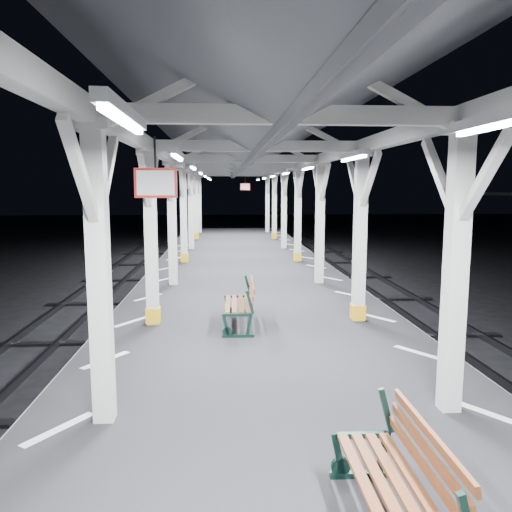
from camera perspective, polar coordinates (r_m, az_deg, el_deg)
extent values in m
plane|color=black|center=(8.30, 1.10, -17.96)|extent=(120.00, 120.00, 0.00)
cube|color=black|center=(8.10, 1.11, -14.77)|extent=(6.00, 50.00, 1.00)
cube|color=silver|center=(8.09, -16.79, -11.31)|extent=(1.00, 48.00, 0.01)
cube|color=silver|center=(8.48, 18.14, -10.49)|extent=(1.00, 48.00, 0.01)
cube|color=silver|center=(5.70, -17.47, -2.74)|extent=(0.22, 0.22, 3.20)
cube|color=silver|center=(5.65, -18.18, 14.04)|extent=(0.40, 0.40, 0.12)
cube|color=silver|center=(6.15, -16.70, 8.80)|extent=(0.10, 0.99, 0.99)
cube|color=silver|center=(5.08, -19.47, 8.96)|extent=(0.10, 0.99, 0.99)
cube|color=silver|center=(9.60, -11.90, 1.60)|extent=(0.22, 0.22, 3.20)
cube|color=silver|center=(9.57, -12.18, 11.53)|extent=(0.40, 0.40, 0.12)
cube|color=#ECAA16|center=(9.85, -11.66, -6.64)|extent=(0.26, 0.26, 0.30)
cube|color=silver|center=(10.09, -11.65, 8.45)|extent=(0.10, 0.99, 0.99)
cube|color=silver|center=(9.00, -12.59, 8.52)|extent=(0.10, 0.99, 0.99)
cube|color=silver|center=(13.55, -9.55, 3.42)|extent=(0.22, 0.22, 3.20)
cube|color=silver|center=(13.53, -9.72, 10.45)|extent=(0.40, 0.40, 0.12)
cube|color=silver|center=(14.07, -9.44, 8.27)|extent=(0.10, 0.99, 0.99)
cube|color=silver|center=(12.97, -9.91, 8.31)|extent=(0.10, 0.99, 0.99)
cube|color=silver|center=(17.53, -8.27, 4.42)|extent=(0.22, 0.22, 3.20)
cube|color=silver|center=(17.51, -8.38, 9.85)|extent=(0.40, 0.40, 0.12)
cube|color=#ECAA16|center=(17.67, -8.18, -0.18)|extent=(0.26, 0.26, 0.30)
cube|color=silver|center=(18.05, -8.21, 8.17)|extent=(0.10, 0.99, 0.99)
cube|color=silver|center=(16.95, -8.49, 8.19)|extent=(0.10, 0.99, 0.99)
cube|color=silver|center=(21.52, -7.46, 5.05)|extent=(0.22, 0.22, 3.20)
cube|color=silver|center=(21.50, -7.54, 9.47)|extent=(0.40, 0.40, 0.12)
cube|color=silver|center=(22.04, -7.42, 8.10)|extent=(0.10, 0.99, 0.99)
cube|color=silver|center=(20.94, -7.61, 8.12)|extent=(0.10, 0.99, 0.99)
cube|color=silver|center=(25.51, -6.90, 5.48)|extent=(0.22, 0.22, 3.20)
cube|color=silver|center=(25.49, -6.96, 9.21)|extent=(0.40, 0.40, 0.12)
cube|color=#ECAA16|center=(25.60, -6.85, 2.30)|extent=(0.26, 0.26, 0.30)
cube|color=silver|center=(26.04, -6.87, 8.05)|extent=(0.10, 0.99, 0.99)
cube|color=silver|center=(24.94, -7.01, 8.07)|extent=(0.10, 0.99, 0.99)
cube|color=silver|center=(29.50, -6.49, 5.79)|extent=(0.22, 0.22, 3.20)
cube|color=silver|center=(29.49, -6.54, 9.01)|extent=(0.40, 0.40, 0.12)
cube|color=silver|center=(30.03, -6.48, 8.02)|extent=(0.10, 0.99, 0.99)
cube|color=silver|center=(28.93, -6.57, 8.03)|extent=(0.10, 0.99, 0.99)
cube|color=silver|center=(6.14, 21.81, -2.21)|extent=(0.22, 0.22, 3.20)
cube|color=silver|center=(6.10, 22.62, 13.35)|extent=(0.40, 0.40, 0.12)
cube|color=silver|center=(6.56, 20.23, 8.56)|extent=(0.10, 0.99, 0.99)
cube|color=silver|center=(5.57, 24.87, 8.55)|extent=(0.10, 0.99, 0.99)
cube|color=silver|center=(9.87, 11.78, 1.77)|extent=(0.22, 0.22, 3.20)
cube|color=silver|center=(9.84, 12.05, 11.43)|extent=(0.40, 0.40, 0.12)
cube|color=#ECAA16|center=(10.11, 11.55, -6.26)|extent=(0.26, 0.26, 0.30)
cube|color=silver|center=(10.35, 11.13, 8.44)|extent=(0.10, 0.99, 0.99)
cube|color=silver|center=(9.29, 12.89, 8.48)|extent=(0.10, 0.99, 0.99)
cube|color=silver|center=(13.75, 7.31, 3.53)|extent=(0.22, 0.22, 3.20)
cube|color=silver|center=(13.72, 7.43, 10.46)|extent=(0.40, 0.40, 0.12)
cube|color=silver|center=(14.25, 6.96, 8.31)|extent=(0.10, 0.99, 0.99)
cube|color=silver|center=(13.17, 7.86, 8.34)|extent=(0.10, 0.99, 0.99)
cube|color=silver|center=(17.68, 4.81, 4.50)|extent=(0.22, 0.22, 3.20)
cube|color=silver|center=(17.66, 4.87, 9.89)|extent=(0.40, 0.40, 0.12)
cube|color=#ECAA16|center=(17.82, 4.76, -0.06)|extent=(0.26, 0.26, 0.30)
cube|color=silver|center=(18.19, 4.59, 8.22)|extent=(0.10, 0.99, 0.99)
cube|color=silver|center=(17.11, 5.13, 8.24)|extent=(0.10, 0.99, 0.99)
cube|color=silver|center=(21.64, 3.22, 5.11)|extent=(0.22, 0.22, 3.20)
cube|color=silver|center=(21.62, 3.25, 9.51)|extent=(0.40, 0.40, 0.12)
cube|color=silver|center=(22.16, 3.07, 8.15)|extent=(0.10, 0.99, 0.99)
cube|color=silver|center=(21.07, 3.43, 8.17)|extent=(0.10, 0.99, 0.99)
cube|color=silver|center=(25.61, 2.12, 5.54)|extent=(0.22, 0.22, 3.20)
cube|color=silver|center=(25.60, 2.14, 9.25)|extent=(0.40, 0.40, 0.12)
cube|color=#ECAA16|center=(25.70, 2.10, 2.37)|extent=(0.26, 0.26, 0.30)
cube|color=silver|center=(26.14, 2.00, 8.10)|extent=(0.10, 0.99, 0.99)
cube|color=silver|center=(25.04, 2.26, 8.12)|extent=(0.10, 0.99, 0.99)
cube|color=silver|center=(29.59, 1.31, 5.84)|extent=(0.22, 0.22, 3.20)
cube|color=silver|center=(29.58, 1.32, 9.06)|extent=(0.40, 0.40, 0.12)
cube|color=silver|center=(30.12, 1.23, 8.07)|extent=(0.10, 0.99, 0.99)
cube|color=silver|center=(29.02, 1.42, 8.07)|extent=(0.10, 0.99, 0.99)
cube|color=silver|center=(7.61, -14.42, 13.38)|extent=(0.18, 48.00, 0.24)
cube|color=silver|center=(7.95, 16.10, 13.08)|extent=(0.18, 48.00, 0.24)
cube|color=silver|center=(5.54, 3.06, 15.79)|extent=(4.20, 0.14, 0.20)
cube|color=silver|center=(9.50, 0.11, 12.46)|extent=(4.20, 0.14, 0.20)
cube|color=silver|center=(13.49, -1.08, 11.08)|extent=(4.20, 0.14, 0.20)
cube|color=silver|center=(17.48, -1.73, 10.33)|extent=(4.20, 0.14, 0.20)
cube|color=silver|center=(21.47, -2.13, 9.85)|extent=(4.20, 0.14, 0.20)
cube|color=silver|center=(25.47, -2.40, 9.53)|extent=(4.20, 0.14, 0.20)
cube|color=silver|center=(29.47, -2.60, 9.29)|extent=(4.20, 0.14, 0.20)
cube|color=silver|center=(7.67, 1.21, 20.55)|extent=(0.16, 48.00, 0.20)
cube|color=#515559|center=(7.59, -9.11, 17.65)|extent=(2.80, 49.00, 1.45)
cube|color=#515559|center=(7.81, 11.20, 17.32)|extent=(2.80, 49.00, 1.45)
cube|color=silver|center=(3.54, -14.90, 15.53)|extent=(0.10, 1.35, 0.08)
cube|color=white|center=(3.54, -14.87, 14.72)|extent=(0.05, 1.25, 0.05)
cube|color=silver|center=(7.49, -8.98, 11.47)|extent=(0.10, 1.35, 0.08)
cube|color=white|center=(7.49, -8.97, 11.09)|extent=(0.05, 1.25, 0.05)
cube|color=silver|center=(11.48, -7.19, 10.19)|extent=(0.10, 1.35, 0.08)
cube|color=white|center=(11.48, -7.18, 9.94)|extent=(0.05, 1.25, 0.05)
cube|color=silver|center=(15.47, -6.33, 9.57)|extent=(0.10, 1.35, 0.08)
cube|color=white|center=(15.47, -6.32, 9.39)|extent=(0.05, 1.25, 0.05)
cube|color=silver|center=(19.47, -5.82, 9.21)|extent=(0.10, 1.35, 0.08)
cube|color=white|center=(19.47, -5.82, 9.06)|extent=(0.05, 1.25, 0.05)
cube|color=silver|center=(23.46, -5.49, 8.96)|extent=(0.10, 1.35, 0.08)
cube|color=white|center=(23.46, -5.49, 8.84)|extent=(0.05, 1.25, 0.05)
cube|color=silver|center=(27.46, -5.25, 8.79)|extent=(0.10, 1.35, 0.08)
cube|color=white|center=(27.46, -5.25, 8.69)|extent=(0.05, 1.25, 0.05)
cube|color=silver|center=(3.99, 26.29, 14.09)|extent=(0.10, 1.35, 0.08)
cube|color=white|center=(3.99, 26.25, 13.38)|extent=(0.05, 1.25, 0.05)
cube|color=silver|center=(7.72, 11.03, 11.31)|extent=(0.10, 1.35, 0.08)
cube|color=white|center=(7.71, 11.02, 10.94)|extent=(0.05, 1.25, 0.05)
cube|color=silver|center=(11.63, 5.92, 10.18)|extent=(0.10, 1.35, 0.08)
cube|color=white|center=(11.62, 5.92, 9.94)|extent=(0.05, 1.25, 0.05)
cube|color=silver|center=(15.58, 3.41, 9.59)|extent=(0.10, 1.35, 0.08)
cube|color=white|center=(15.58, 3.41, 9.41)|extent=(0.05, 1.25, 0.05)
cube|color=silver|center=(19.55, 1.92, 9.23)|extent=(0.10, 1.35, 0.08)
cube|color=white|center=(19.55, 1.92, 9.09)|extent=(0.05, 1.25, 0.05)
cube|color=silver|center=(23.54, 0.93, 8.99)|extent=(0.10, 1.35, 0.08)
cube|color=white|center=(23.54, 0.93, 8.87)|extent=(0.05, 1.25, 0.05)
cube|color=silver|center=(27.52, 0.23, 8.82)|extent=(0.10, 1.35, 0.08)
cube|color=white|center=(27.52, 0.23, 8.72)|extent=(0.05, 1.25, 0.05)
cylinder|color=black|center=(6.06, -11.48, 11.55)|extent=(0.02, 0.02, 0.36)
cube|color=red|center=(6.04, -11.39, 8.19)|extent=(0.50, 0.03, 0.35)
cube|color=white|center=(6.04, -11.39, 8.19)|extent=(0.44, 0.04, 0.29)
cylinder|color=black|center=(25.38, -1.26, 8.72)|extent=(0.02, 0.02, 0.36)
cube|color=red|center=(25.38, -1.25, 7.92)|extent=(0.50, 0.03, 0.35)
cube|color=white|center=(25.38, -1.25, 7.92)|extent=(0.44, 0.05, 0.29)
cube|color=black|center=(32.95, 22.62, 3.79)|extent=(0.20, 0.20, 3.30)
sphere|color=silver|center=(32.90, 22.77, 6.52)|extent=(0.20, 0.20, 0.20)
cube|color=black|center=(5.03, 11.91, -23.26)|extent=(0.57, 0.06, 0.06)
cube|color=black|center=(4.88, 9.41, -21.59)|extent=(0.15, 0.05, 0.44)
cube|color=black|center=(4.98, 14.25, -21.12)|extent=(0.13, 0.05, 0.44)
cube|color=black|center=(4.80, 14.65, -16.68)|extent=(0.16, 0.05, 0.42)
cube|color=brown|center=(4.14, 12.27, -24.10)|extent=(0.10, 1.45, 0.03)
cube|color=brown|center=(4.17, 14.06, -23.89)|extent=(0.10, 1.45, 0.03)
cube|color=brown|center=(4.21, 15.83, -23.67)|extent=(0.10, 1.45, 0.03)
cube|color=brown|center=(4.25, 17.56, -23.43)|extent=(0.10, 1.45, 0.03)
cube|color=brown|center=(4.20, 18.56, -21.73)|extent=(0.07, 1.45, 0.09)
cube|color=brown|center=(4.15, 18.90, -20.19)|extent=(0.07, 1.45, 0.09)
cube|color=brown|center=(4.10, 19.24, -18.62)|extent=(0.07, 1.45, 0.09)
cube|color=black|center=(8.86, -2.06, -9.13)|extent=(0.57, 0.07, 0.06)
cube|color=black|center=(8.81, -3.44, -7.95)|extent=(0.15, 0.05, 0.44)
cube|color=black|center=(8.81, -0.82, -7.94)|extent=(0.13, 0.05, 0.44)
cube|color=black|center=(8.71, -0.70, -5.29)|extent=(0.16, 0.05, 0.42)
cube|color=black|center=(10.33, -2.09, -6.67)|extent=(0.57, 0.07, 0.06)
cube|color=black|center=(10.28, -3.27, -5.65)|extent=(0.15, 0.05, 0.44)
cube|color=black|center=(10.28, -1.03, -5.64)|extent=(0.13, 0.05, 0.44)
cube|color=black|center=(10.19, -0.93, -3.35)|extent=(0.16, 0.05, 0.42)
cube|color=brown|center=(9.49, -3.24, -5.49)|extent=(0.13, 1.45, 0.03)
cube|color=brown|center=(9.49, -2.49, -5.49)|extent=(0.13, 1.45, 0.03)
cube|color=brown|center=(9.49, -1.74, -5.49)|extent=(0.13, 1.45, 0.03)
cube|color=brown|center=(9.49, -0.99, -5.48)|extent=(0.13, 1.45, 0.03)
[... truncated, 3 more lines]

